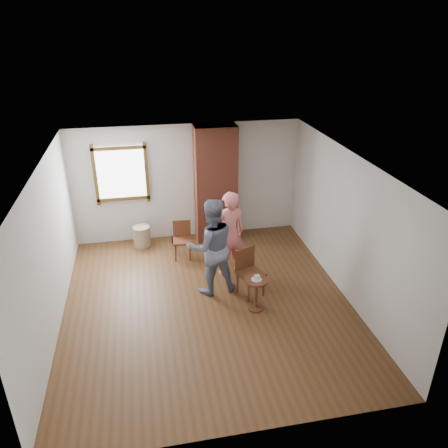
{
  "coord_description": "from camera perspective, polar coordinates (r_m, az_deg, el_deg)",
  "views": [
    {
      "loc": [
        -0.95,
        -6.36,
        4.66
      ],
      "look_at": [
        0.46,
        0.8,
        1.15
      ],
      "focal_mm": 35.0,
      "sensor_mm": 36.0,
      "label": 1
    }
  ],
  "objects": [
    {
      "name": "ground",
      "position": [
        7.94,
        -2.15,
        -10.27
      ],
      "size": [
        5.5,
        5.5,
        0.0
      ],
      "primitive_type": "plane",
      "color": "brown",
      "rests_on": "ground"
    },
    {
      "name": "room_shell",
      "position": [
        7.58,
        -3.52,
        3.55
      ],
      "size": [
        5.04,
        5.52,
        2.62
      ],
      "color": "silver",
      "rests_on": "ground"
    },
    {
      "name": "brick_chimney",
      "position": [
        9.6,
        -1.11,
        5.2
      ],
      "size": [
        0.9,
        0.5,
        2.6
      ],
      "primitive_type": "cube",
      "color": "#A34F3A",
      "rests_on": "ground"
    },
    {
      "name": "stoneware_crock",
      "position": [
        9.81,
        -10.67,
        -1.59
      ],
      "size": [
        0.46,
        0.46,
        0.47
      ],
      "primitive_type": "cylinder",
      "rotation": [
        0.0,
        0.0,
        0.31
      ],
      "color": "tan",
      "rests_on": "ground"
    },
    {
      "name": "dark_pot",
      "position": [
        9.9,
        -6.46,
        -2.1
      ],
      "size": [
        0.17,
        0.17,
        0.14
      ],
      "primitive_type": "cylinder",
      "rotation": [
        0.0,
        0.0,
        -0.35
      ],
      "color": "black",
      "rests_on": "ground"
    },
    {
      "name": "dining_chair_left",
      "position": [
        9.19,
        -5.49,
        -1.72
      ],
      "size": [
        0.41,
        0.41,
        0.79
      ],
      "rotation": [
        0.0,
        0.0,
        -0.1
      ],
      "color": "brown",
      "rests_on": "ground"
    },
    {
      "name": "dining_chair_right",
      "position": [
        7.94,
        3.2,
        -5.92
      ],
      "size": [
        0.55,
        0.55,
        0.89
      ],
      "rotation": [
        0.0,
        0.0,
        0.4
      ],
      "color": "brown",
      "rests_on": "ground"
    },
    {
      "name": "side_table",
      "position": [
        7.59,
        4.22,
        -8.48
      ],
      "size": [
        0.4,
        0.4,
        0.6
      ],
      "color": "brown",
      "rests_on": "ground"
    },
    {
      "name": "cake_plate",
      "position": [
        7.48,
        4.27,
        -7.2
      ],
      "size": [
        0.18,
        0.18,
        0.01
      ],
      "primitive_type": "cylinder",
      "color": "white",
      "rests_on": "side_table"
    },
    {
      "name": "cake_slice",
      "position": [
        7.46,
        4.36,
        -6.97
      ],
      "size": [
        0.08,
        0.07,
        0.06
      ],
      "primitive_type": "cube",
      "color": "white",
      "rests_on": "cake_plate"
    },
    {
      "name": "man",
      "position": [
        7.8,
        -1.65,
        -3.0
      ],
      "size": [
        0.96,
        0.78,
        1.83
      ],
      "primitive_type": "imported",
      "rotation": [
        0.0,
        0.0,
        3.25
      ],
      "color": "#131936",
      "rests_on": "ground"
    },
    {
      "name": "person_pink",
      "position": [
        8.36,
        0.7,
        -1.29
      ],
      "size": [
        0.69,
        0.52,
        1.73
      ],
      "primitive_type": "imported",
      "rotation": [
        0.0,
        0.0,
        3.32
      ],
      "color": "#ED7876",
      "rests_on": "ground"
    }
  ]
}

